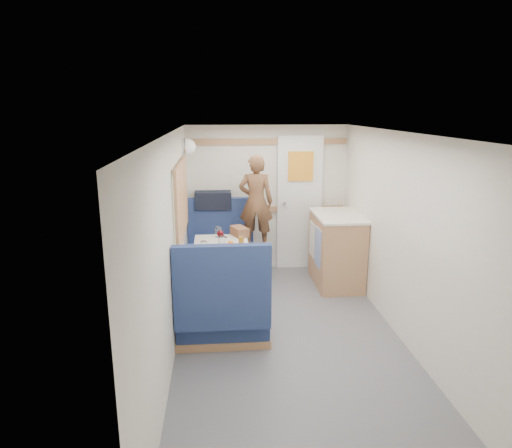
{
  "coord_description": "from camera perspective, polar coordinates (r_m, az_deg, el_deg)",
  "views": [
    {
      "loc": [
        -0.66,
        -3.92,
        2.22
      ],
      "look_at": [
        -0.27,
        0.9,
        0.98
      ],
      "focal_mm": 32.0,
      "sensor_mm": 36.0,
      "label": 1
    }
  ],
  "objects": [
    {
      "name": "oak_trim_high",
      "position": [
        6.2,
        1.45,
        10.26
      ],
      "size": [
        2.15,
        0.02,
        0.08
      ],
      "primitive_type": "cube",
      "color": "#AF784F",
      "rests_on": "wall_back"
    },
    {
      "name": "bread_loaf",
      "position": [
        5.49,
        -2.07,
        -0.94
      ],
      "size": [
        0.23,
        0.3,
        0.11
      ],
      "primitive_type": "cube",
      "rotation": [
        0.0,
        0.0,
        0.39
      ],
      "color": "brown",
      "rests_on": "dinette_table"
    },
    {
      "name": "side_window",
      "position": [
        5.03,
        -9.4,
        3.03
      ],
      "size": [
        0.04,
        1.3,
        0.72
      ],
      "primitive_type": "cube",
      "color": "#B4BDA0",
      "rests_on": "wall_left"
    },
    {
      "name": "beer_glass",
      "position": [
        5.13,
        -1.87,
        -2.14
      ],
      "size": [
        0.06,
        0.06,
        0.09
      ],
      "primitive_type": "cylinder",
      "color": "#8F5C14",
      "rests_on": "dinette_table"
    },
    {
      "name": "tray",
      "position": [
        4.95,
        -3.55,
        -3.2
      ],
      "size": [
        0.27,
        0.36,
        0.02
      ],
      "primitive_type": "cube",
      "rotation": [
        0.0,
        0.0,
        -0.01
      ],
      "color": "silver",
      "rests_on": "dinette_table"
    },
    {
      "name": "tumbler_mid",
      "position": [
        5.46,
        -4.76,
        -1.0
      ],
      "size": [
        0.07,
        0.07,
        0.12
      ],
      "primitive_type": "cylinder",
      "color": "white",
      "rests_on": "dinette_table"
    },
    {
      "name": "rear_door",
      "position": [
        6.36,
        5.46,
        2.95
      ],
      "size": [
        0.62,
        0.12,
        1.86
      ],
      "color": "white",
      "rests_on": "wall_back"
    },
    {
      "name": "cheese_block",
      "position": [
        4.84,
        -4.41,
        -3.29
      ],
      "size": [
        0.12,
        0.08,
        0.04
      ],
      "primitive_type": "cube",
      "rotation": [
        0.0,
        0.0,
        0.15
      ],
      "color": "#F1E78B",
      "rests_on": "tray"
    },
    {
      "name": "salt_grinder",
      "position": [
        5.1,
        -3.89,
        -2.29
      ],
      "size": [
        0.04,
        0.04,
        0.09
      ],
      "primitive_type": "cylinder",
      "color": "white",
      "rests_on": "dinette_table"
    },
    {
      "name": "bench_far",
      "position": [
        6.09,
        -4.37,
        -4.08
      ],
      "size": [
        0.9,
        0.59,
        1.05
      ],
      "color": "navy",
      "rests_on": "floor"
    },
    {
      "name": "person",
      "position": [
        5.83,
        -0.01,
        2.78
      ],
      "size": [
        0.47,
        0.34,
        1.21
      ],
      "primitive_type": "imported",
      "rotation": [
        0.0,
        0.0,
        3.01
      ],
      "color": "brown",
      "rests_on": "bench_far"
    },
    {
      "name": "dinette_table",
      "position": [
        5.19,
        -4.34,
        -4.3
      ],
      "size": [
        0.62,
        0.92,
        0.72
      ],
      "color": "white",
      "rests_on": "floor"
    },
    {
      "name": "floor",
      "position": [
        4.55,
        4.42,
        -14.9
      ],
      "size": [
        4.5,
        4.5,
        0.0
      ],
      "primitive_type": "plane",
      "color": "#515156",
      "rests_on": "ground"
    },
    {
      "name": "bench_near",
      "position": [
        4.48,
        -4.17,
        -11.05
      ],
      "size": [
        0.9,
        0.59,
        1.05
      ],
      "color": "navy",
      "rests_on": "floor"
    },
    {
      "name": "wall_back",
      "position": [
        6.32,
        1.39,
        3.2
      ],
      "size": [
        2.2,
        0.02,
        2.0
      ],
      "primitive_type": "cube",
      "color": "silver",
      "rests_on": "floor"
    },
    {
      "name": "galley_counter",
      "position": [
        5.93,
        9.98,
        -3.09
      ],
      "size": [
        0.57,
        0.92,
        0.92
      ],
      "color": "#AF784F",
      "rests_on": "floor"
    },
    {
      "name": "wall_left",
      "position": [
        4.12,
        -10.6,
        -3.11
      ],
      "size": [
        0.02,
        4.5,
        2.0
      ],
      "primitive_type": "cube",
      "color": "silver",
      "rests_on": "floor"
    },
    {
      "name": "wine_glass",
      "position": [
        5.12,
        -4.48,
        -1.29
      ],
      "size": [
        0.08,
        0.08,
        0.17
      ],
      "color": "white",
      "rests_on": "dinette_table"
    },
    {
      "name": "wall_right",
      "position": [
        4.47,
        18.76,
        -2.29
      ],
      "size": [
        0.02,
        4.5,
        2.0
      ],
      "primitive_type": "cube",
      "color": "silver",
      "rests_on": "floor"
    },
    {
      "name": "tumbler_right",
      "position": [
        5.11,
        -4.37,
        -2.09
      ],
      "size": [
        0.07,
        0.07,
        0.12
      ],
      "primitive_type": "cylinder",
      "color": "white",
      "rests_on": "dinette_table"
    },
    {
      "name": "orange_fruit",
      "position": [
        4.96,
        -3.19,
        -2.59
      ],
      "size": [
        0.08,
        0.08,
        0.08
      ],
      "primitive_type": "sphere",
      "color": "#ED5C0A",
      "rests_on": "tray"
    },
    {
      "name": "ledge",
      "position": [
        6.18,
        -4.49,
        1.78
      ],
      "size": [
        0.9,
        0.14,
        0.04
      ],
      "primitive_type": "cube",
      "color": "#AF784F",
      "rests_on": "bench_far"
    },
    {
      "name": "tumbler_left",
      "position": [
        4.93,
        -6.54,
        -2.79
      ],
      "size": [
        0.07,
        0.07,
        0.11
      ],
      "primitive_type": "cylinder",
      "color": "white",
      "rests_on": "dinette_table"
    },
    {
      "name": "pepper_grinder",
      "position": [
        5.16,
        -3.85,
        -2.08
      ],
      "size": [
        0.03,
        0.03,
        0.09
      ],
      "primitive_type": "cylinder",
      "color": "black",
      "rests_on": "dinette_table"
    },
    {
      "name": "duffel_bag",
      "position": [
        6.16,
        -5.38,
        3.0
      ],
      "size": [
        0.48,
        0.23,
        0.23
      ],
      "primitive_type": "cube",
      "rotation": [
        0.0,
        0.0,
        0.0
      ],
      "color": "black",
      "rests_on": "ledge"
    },
    {
      "name": "dome_light",
      "position": [
        5.8,
        -8.55,
        9.53
      ],
      "size": [
        0.2,
        0.2,
        0.2
      ],
      "primitive_type": "sphere",
      "color": "white",
      "rests_on": "wall_left"
    },
    {
      "name": "oak_trim_low",
      "position": [
        6.33,
        1.4,
        1.84
      ],
      "size": [
        2.15,
        0.02,
        0.08
      ],
      "primitive_type": "cube",
      "color": "#AF784F",
      "rests_on": "wall_back"
    },
    {
      "name": "ceiling",
      "position": [
        3.98,
        4.98,
        11.12
      ],
      "size": [
        4.5,
        4.5,
        0.0
      ],
      "primitive_type": "plane",
      "rotation": [
        3.14,
        0.0,
        0.0
      ],
      "color": "silver",
      "rests_on": "wall_back"
    }
  ]
}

